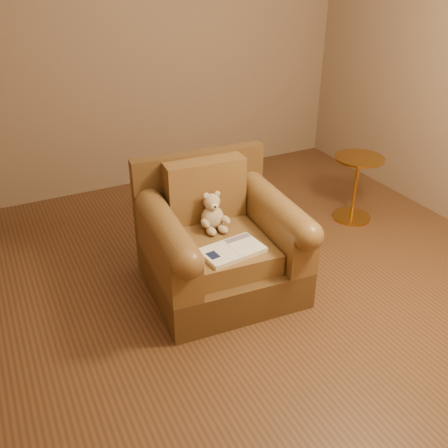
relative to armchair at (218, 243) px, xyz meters
name	(u,v)px	position (x,y,z in m)	size (l,w,h in m)	color
floor	(252,275)	(0.27, -0.03, -0.34)	(4.00, 4.00, 0.00)	#57351D
room	(261,31)	(0.27, -0.03, 1.37)	(4.02, 4.02, 2.71)	#7F644E
armchair	(218,243)	(0.00, 0.00, 0.00)	(1.04, 1.00, 0.88)	#53381B
teddy_bear	(213,215)	(0.00, 0.08, 0.18)	(0.20, 0.22, 0.27)	tan
guidebook	(232,250)	(-0.03, -0.26, 0.10)	(0.43, 0.29, 0.03)	beige
side_table	(356,186)	(1.51, 0.36, -0.03)	(0.42, 0.42, 0.58)	#BE8B34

